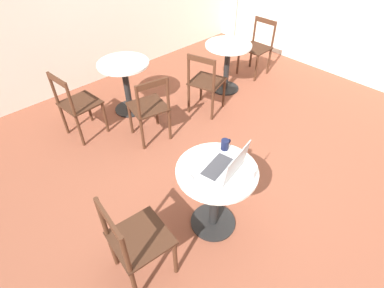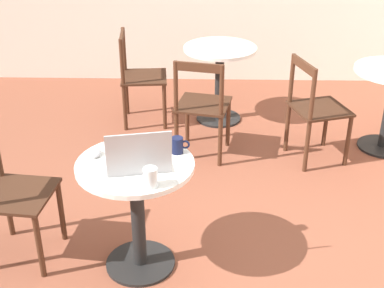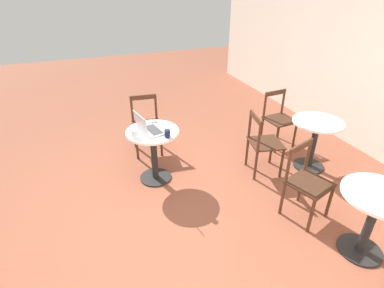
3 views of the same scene
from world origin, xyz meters
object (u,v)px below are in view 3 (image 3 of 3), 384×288
object	(u,v)px
chair_mid_left	(306,182)
chair_far_front	(263,144)
cafe_table_far	(315,135)
cafe_table_mid	(374,211)
laptop	(149,128)
mug	(167,134)
chair_near_left	(146,125)
cafe_table_near	(153,145)
drinking_glass	(135,134)
chair_far_left	(278,119)
mouse	(154,121)

from	to	relation	value
chair_mid_left	chair_far_front	size ratio (longest dim) A/B	1.00
cafe_table_far	cafe_table_mid	bearing A→B (deg)	-21.18
laptop	mug	size ratio (longest dim) A/B	3.67
chair_near_left	chair_mid_left	distance (m)	2.45
cafe_table_mid	cafe_table_far	xyz separation A→B (m)	(-1.44, 0.56, 0.00)
cafe_table_near	chair_far_front	distance (m)	1.48
cafe_table_mid	drinking_glass	world-z (taller)	drinking_glass
chair_near_left	chair_far_left	xyz separation A→B (m)	(0.56, 2.01, 0.00)
cafe_table_near	chair_far_front	xyz separation A→B (m)	(0.37, 1.43, -0.07)
drinking_glass	cafe_table_far	bearing A→B (deg)	80.24
chair_far_left	laptop	size ratio (longest dim) A/B	2.18
chair_far_left	chair_far_front	distance (m)	0.89
chair_near_left	laptop	xyz separation A→B (m)	(0.81, -0.14, 0.34)
chair_far_left	laptop	xyz separation A→B (m)	(0.25, -2.15, 0.34)
chair_mid_left	chair_near_left	bearing A→B (deg)	-147.76
cafe_table_far	chair_mid_left	size ratio (longest dim) A/B	0.83
chair_far_left	chair_far_front	xyz separation A→B (m)	(0.59, -0.67, 0.00)
cafe_table_mid	chair_far_left	world-z (taller)	chair_far_left
chair_near_left	mouse	world-z (taller)	chair_near_left
mouse	mug	xyz separation A→B (m)	(0.47, 0.05, 0.03)
cafe_table_near	drinking_glass	world-z (taller)	drinking_glass
chair_mid_left	mouse	distance (m)	2.03
drinking_glass	cafe_table_mid	bearing A→B (deg)	44.95
chair_near_left	drinking_glass	bearing A→B (deg)	-20.25
cafe_table_far	drinking_glass	world-z (taller)	drinking_glass
mug	chair_near_left	bearing A→B (deg)	-177.66
chair_far_left	mouse	xyz separation A→B (m)	(-0.01, -2.01, 0.30)
chair_near_left	mug	world-z (taller)	chair_near_left
chair_far_left	mug	bearing A→B (deg)	-76.83
chair_mid_left	chair_far_front	xyz separation A→B (m)	(-0.92, 0.03, 0.00)
chair_mid_left	mouse	xyz separation A→B (m)	(-1.53, -1.31, 0.30)
cafe_table_near	laptop	size ratio (longest dim) A/B	1.82
chair_far_front	mug	bearing A→B (deg)	-95.86
cafe_table_far	chair_near_left	world-z (taller)	chair_near_left
cafe_table_near	chair_near_left	bearing A→B (deg)	173.65
cafe_table_far	drinking_glass	bearing A→B (deg)	-99.76
mug	chair_far_front	bearing A→B (deg)	84.14
cafe_table_mid	mouse	bearing A→B (deg)	-145.31
chair_far_left	cafe_table_far	bearing A→B (deg)	5.11
cafe_table_far	mouse	xyz separation A→B (m)	(-0.76, -2.08, 0.22)
chair_near_left	cafe_table_near	bearing A→B (deg)	-6.35
mug	cafe_table_mid	bearing A→B (deg)	40.51
chair_mid_left	chair_far_left	world-z (taller)	same
chair_mid_left	chair_far_front	world-z (taller)	same
chair_mid_left	chair_far_left	size ratio (longest dim) A/B	1.00
mug	drinking_glass	world-z (taller)	drinking_glass
chair_mid_left	laptop	bearing A→B (deg)	-131.14
chair_far_front	mug	distance (m)	1.35
chair_far_front	cafe_table_far	bearing A→B (deg)	77.93
mouse	drinking_glass	world-z (taller)	drinking_glass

